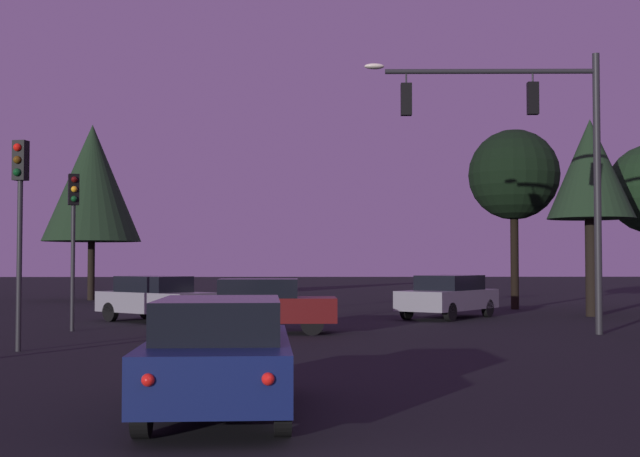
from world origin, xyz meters
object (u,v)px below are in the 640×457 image
Objects in this scene: car_crossing_right at (262,305)px; car_parked_lot at (156,298)px; traffic_light_corner_left at (73,220)px; traffic_signal_mast_arm at (534,140)px; tree_right_cluster at (92,183)px; car_far_lane at (449,296)px; tree_behind_sign at (514,175)px; tree_center_horizon at (590,171)px; traffic_light_corner_right at (20,202)px; car_nearside_lane at (220,353)px.

car_crossing_right and car_parked_lot have the same top height.
traffic_light_corner_left is at bearing 171.53° from car_crossing_right.
traffic_signal_mast_arm reaches higher than car_parked_lot.
tree_right_cluster is (-9.75, 21.07, 5.33)m from car_crossing_right.
car_far_lane is 0.61× the size of tree_behind_sign.
tree_right_cluster is (-19.92, 9.07, 0.45)m from tree_behind_sign.
traffic_light_corner_left is 1.03× the size of car_parked_lot.
tree_behind_sign is (2.62, 12.61, 0.28)m from traffic_signal_mast_arm.
car_crossing_right is 14.49m from tree_center_horizon.
traffic_signal_mast_arm is at bearing -51.42° from tree_right_cluster.
traffic_signal_mast_arm is 1.07× the size of tree_center_horizon.
traffic_signal_mast_arm is 13.64m from traffic_light_corner_right.
traffic_light_corner_right is 7.57m from car_crossing_right.
tree_right_cluster is at bearing 147.04° from tree_center_horizon.
traffic_signal_mast_arm is 8.86m from car_crossing_right.
tree_center_horizon is (11.82, 20.06, 4.56)m from car_nearside_lane.
car_nearside_lane and car_parked_lot have the same top height.
car_far_lane is (6.40, 19.23, 0.00)m from car_nearside_lane.
tree_behind_sign reaches higher than tree_center_horizon.
traffic_signal_mast_arm is 1.67× the size of car_nearside_lane.
car_nearside_lane is at bearing -121.62° from traffic_signal_mast_arm.
car_far_lane is 22.50m from tree_right_cluster.
traffic_light_corner_left is 0.97× the size of car_nearside_lane.
tree_right_cluster reaches higher than tree_center_horizon.
tree_center_horizon is (5.42, 0.83, 4.56)m from car_far_lane.
tree_right_cluster is at bearing 114.83° from car_crossing_right.
traffic_signal_mast_arm reaches higher than car_crossing_right.
tree_center_horizon reaches higher than car_parked_lot.
traffic_signal_mast_arm is at bearing -80.16° from car_far_lane.
tree_right_cluster reaches higher than traffic_signal_mast_arm.
car_nearside_lane is 1.13× the size of car_crossing_right.
car_parked_lot is (1.78, 3.74, -2.42)m from traffic_light_corner_left.
traffic_signal_mast_arm is 1.88× the size of car_crossing_right.
tree_center_horizon reaches higher than traffic_light_corner_left.
tree_right_cluster is (-17.30, 21.68, 0.73)m from traffic_signal_mast_arm.
car_nearside_lane is 0.64× the size of tree_center_horizon.
traffic_light_corner_left is 20.89m from tree_right_cluster.
traffic_signal_mast_arm is at bearing 18.17° from traffic_light_corner_right.
traffic_light_corner_right is 1.07× the size of car_parked_lot.
car_nearside_lane is (5.21, -8.13, -2.53)m from traffic_light_corner_right.
tree_behind_sign reaches higher than car_far_lane.
car_far_lane is 1.05× the size of car_parked_lot.
traffic_signal_mast_arm is 8.37m from car_far_lane.
traffic_signal_mast_arm reaches higher than traffic_light_corner_left.
tree_center_horizon reaches higher than car_crossing_right.
car_far_lane is at bearing 9.69° from car_parked_lot.
tree_right_cluster is at bearing 105.92° from car_nearside_lane.
car_crossing_right is 0.54× the size of tree_behind_sign.
car_crossing_right is (0.05, 12.95, -0.00)m from car_nearside_lane.
tree_behind_sign is (3.82, 5.71, 4.87)m from car_far_lane.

